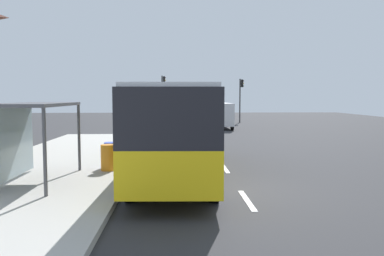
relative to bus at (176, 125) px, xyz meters
name	(u,v)px	position (x,y,z in m)	size (l,w,h in m)	color
ground_plane	(202,141)	(1.71, 11.35, -1.86)	(56.00, 92.00, 0.04)	#2D2D30
sidewalk_platform	(41,177)	(-4.69, -0.65, -1.75)	(6.20, 30.00, 0.18)	#ADAAA3
lane_stripe_seg_1	(247,200)	(1.96, -3.65, -1.84)	(0.16, 2.20, 0.01)	silver
lane_stripe_seg_2	(225,168)	(1.96, 1.35, -1.84)	(0.16, 2.20, 0.01)	silver
lane_stripe_seg_3	(213,151)	(1.96, 6.35, -1.84)	(0.16, 2.20, 0.01)	silver
lane_stripe_seg_4	(206,141)	(1.96, 11.35, -1.84)	(0.16, 2.20, 0.01)	silver
lane_stripe_seg_5	(201,133)	(1.96, 16.35, -1.84)	(0.16, 2.20, 0.01)	silver
lane_stripe_seg_6	(197,128)	(1.96, 21.35, -1.84)	(0.16, 2.20, 0.01)	silver
lane_stripe_seg_7	(195,125)	(1.96, 26.35, -1.84)	(0.16, 2.20, 0.01)	silver
bus	(176,125)	(0.00, 0.00, 0.00)	(2.87, 11.08, 3.21)	yellow
white_van	(219,114)	(3.91, 21.27, -0.50)	(2.13, 5.24, 2.30)	silver
sedan_near	(211,115)	(4.01, 29.54, -1.05)	(1.84, 4.40, 1.52)	navy
sedan_far	(207,113)	(4.01, 36.16, -1.05)	(2.03, 4.49, 1.52)	navy
recycling_bin_orange	(108,158)	(-2.49, 0.08, -1.19)	(0.52, 0.52, 0.95)	orange
recycling_bin_blue	(111,155)	(-2.49, 0.78, -1.19)	(0.52, 0.52, 0.95)	blue
traffic_light_near_side	(241,94)	(7.21, 29.09, 1.38)	(0.49, 0.28, 4.84)	#2D2D2D
traffic_light_far_side	(163,92)	(-1.39, 29.89, 1.61)	(0.49, 0.28, 5.21)	#2D2D2D
bus_shelter	(27,122)	(-4.70, -1.74, 0.25)	(1.80, 4.00, 2.50)	#4C4C51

